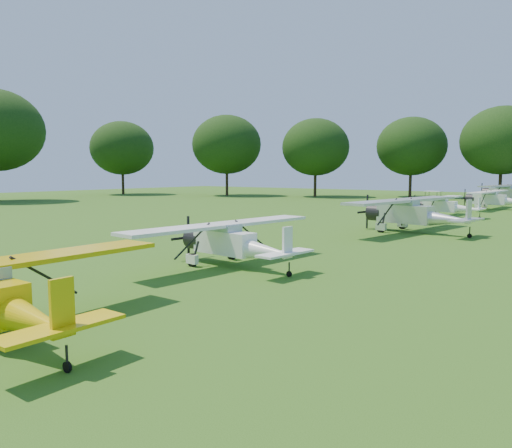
{
  "coord_description": "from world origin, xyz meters",
  "views": [
    {
      "loc": [
        12.79,
        -19.03,
        3.92
      ],
      "look_at": [
        -1.59,
        -0.08,
        1.4
      ],
      "focal_mm": 35.0,
      "sensor_mm": 36.0,
      "label": 1
    }
  ],
  "objects": [
    {
      "name": "tree_belt",
      "position": [
        3.57,
        0.16,
        8.03
      ],
      "size": [
        137.36,
        130.27,
        14.52
      ],
      "color": "black",
      "rests_on": "ground"
    },
    {
      "name": "ground",
      "position": [
        0.0,
        0.0,
        0.0
      ],
      "size": [
        160.0,
        160.0,
        0.0
      ],
      "primitive_type": "plane",
      "color": "#2C5615",
      "rests_on": "ground"
    },
    {
      "name": "aircraft_6",
      "position": [
        1.33,
        36.87,
        1.19
      ],
      "size": [
        6.51,
        10.36,
        2.04
      ],
      "rotation": [
        0.0,
        0.0,
        -0.04
      ],
      "color": "white",
      "rests_on": "ground"
    },
    {
      "name": "golf_cart",
      "position": [
        -6.12,
        40.34,
        0.54
      ],
      "size": [
        2.05,
        1.46,
        1.61
      ],
      "rotation": [
        0.0,
        0.0,
        -0.17
      ],
      "color": "#9D160B",
      "rests_on": "ground"
    },
    {
      "name": "aircraft_3",
      "position": [
        -0.29,
        -3.43,
        1.12
      ],
      "size": [
        6.15,
        9.8,
        1.92
      ],
      "rotation": [
        0.0,
        0.0,
        -0.1
      ],
      "color": "white",
      "rests_on": "ground"
    },
    {
      "name": "aircraft_4",
      "position": [
        1.58,
        12.35,
        1.36
      ],
      "size": [
        7.46,
        11.84,
        2.32
      ],
      "rotation": [
        0.0,
        0.0,
        -0.14
      ],
      "color": "silver",
      "rests_on": "ground"
    },
    {
      "name": "aircraft_5",
      "position": [
        -0.1,
        24.77,
        1.07
      ],
      "size": [
        5.84,
        9.28,
        1.83
      ],
      "rotation": [
        0.0,
        0.0,
        -0.03
      ],
      "color": "white",
      "rests_on": "ground"
    },
    {
      "name": "aircraft_7",
      "position": [
        0.45,
        49.71,
        1.41
      ],
      "size": [
        7.76,
        12.28,
        2.41
      ],
      "rotation": [
        0.0,
        0.0,
        -0.17
      ],
      "color": "silver",
      "rests_on": "ground"
    }
  ]
}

